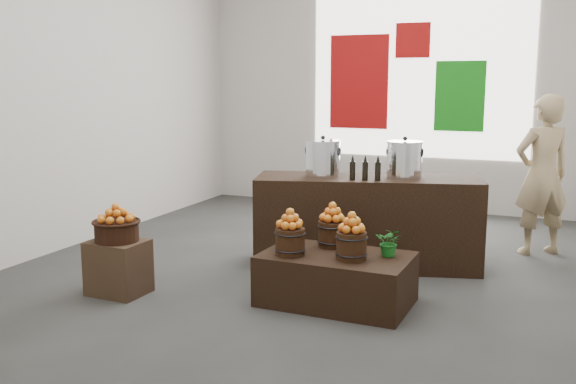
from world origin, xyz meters
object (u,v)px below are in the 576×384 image
at_px(stock_pot_left, 323,159).
at_px(stock_pot_center, 404,161).
at_px(display_table, 336,279).
at_px(wicker_basket, 117,231).
at_px(shopper, 542,175).
at_px(crate, 118,267).
at_px(counter, 367,221).

height_order(stock_pot_left, stock_pot_center, same).
bearing_deg(display_table, wicker_basket, -163.44).
bearing_deg(stock_pot_left, shopper, 31.57).
height_order(display_table, stock_pot_center, stock_pot_center).
bearing_deg(shopper, display_table, 23.25).
height_order(crate, wicker_basket, wicker_basket).
bearing_deg(display_table, crate, -163.44).
distance_m(wicker_basket, counter, 2.55).
distance_m(crate, counter, 2.55).
bearing_deg(stock_pot_center, stock_pot_left, -164.58).
xyz_separation_m(counter, shopper, (1.66, 1.17, 0.42)).
distance_m(stock_pot_left, stock_pot_center, 0.83).
bearing_deg(shopper, stock_pot_center, 5.93).
relative_size(crate, shopper, 0.28).
distance_m(stock_pot_center, shopper, 1.71).
height_order(wicker_basket, counter, counter).
bearing_deg(stock_pot_center, wicker_basket, -139.91).
bearing_deg(shopper, wicker_basket, 6.34).
height_order(counter, shopper, shopper).
height_order(crate, stock_pot_left, stock_pot_left).
relative_size(display_table, counter, 0.55).
relative_size(crate, wicker_basket, 1.25).
bearing_deg(stock_pot_left, crate, -130.54).
bearing_deg(stock_pot_left, counter, 15.42).
height_order(display_table, counter, counter).
height_order(counter, stock_pot_center, stock_pot_center).
bearing_deg(counter, crate, -151.89).
xyz_separation_m(stock_pot_center, shopper, (1.31, 1.08, -0.23)).
bearing_deg(crate, wicker_basket, 0.00).
bearing_deg(shopper, stock_pot_left, -1.95).
distance_m(display_table, counter, 1.28).
xyz_separation_m(crate, stock_pot_left, (1.39, 1.63, 0.87)).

